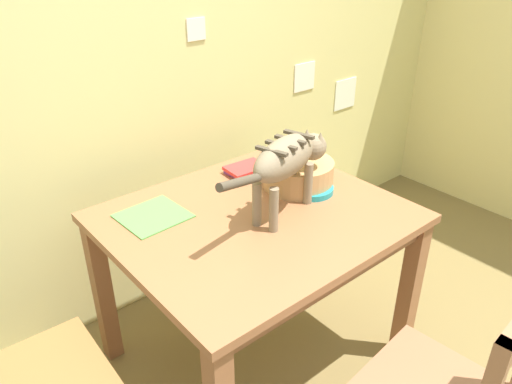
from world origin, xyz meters
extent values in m
cube|color=#DDD284|center=(0.00, 1.75, 1.25)|extent=(4.79, 0.10, 2.50)
cube|color=white|center=(0.93, 1.70, 1.01)|extent=(0.16, 0.01, 0.16)
cube|color=white|center=(0.20, 1.70, 1.35)|extent=(0.10, 0.01, 0.10)
cube|color=white|center=(1.31, 1.70, 0.83)|extent=(0.19, 0.01, 0.19)
cube|color=#945D3A|center=(-0.02, 1.01, 0.74)|extent=(1.12, 0.96, 0.03)
cube|color=brown|center=(-0.02, 1.01, 0.69)|extent=(1.04, 0.88, 0.07)
cube|color=#945D3A|center=(0.49, 0.58, 0.36)|extent=(0.07, 0.07, 0.72)
cube|color=#945D3A|center=(-0.53, 1.44, 0.36)|extent=(0.07, 0.07, 0.72)
cube|color=#945D3A|center=(0.49, 1.44, 0.36)|extent=(0.07, 0.07, 0.72)
ellipsoid|color=#826F54|center=(0.07, 0.95, 1.00)|extent=(0.39, 0.23, 0.15)
cube|color=#473D2E|center=(-0.02, 0.92, 1.06)|extent=(0.05, 0.13, 0.01)
cube|color=#473D2E|center=(0.04, 0.94, 1.06)|extent=(0.05, 0.13, 0.01)
cube|color=#473D2E|center=(0.10, 0.96, 1.06)|extent=(0.05, 0.13, 0.01)
cube|color=#473D2E|center=(0.17, 0.98, 1.06)|extent=(0.05, 0.13, 0.01)
cylinder|color=#826F54|center=(0.18, 1.02, 0.85)|extent=(0.04, 0.04, 0.18)
cylinder|color=#826F54|center=(0.20, 0.95, 0.85)|extent=(0.04, 0.04, 0.18)
cylinder|color=#826F54|center=(-0.07, 0.95, 0.85)|extent=(0.04, 0.04, 0.18)
cylinder|color=#826F54|center=(-0.05, 0.88, 0.85)|extent=(0.04, 0.04, 0.18)
sphere|color=#826F54|center=(0.29, 1.01, 0.97)|extent=(0.11, 0.11, 0.11)
cone|color=#826F54|center=(0.28, 1.04, 1.02)|extent=(0.04, 0.04, 0.05)
cone|color=#826F54|center=(0.29, 0.98, 1.02)|extent=(0.04, 0.04, 0.05)
cylinder|color=#473D2E|center=(-0.21, 0.87, 1.02)|extent=(0.23, 0.09, 0.08)
cylinder|color=teal|center=(0.29, 1.01, 0.77)|extent=(0.20, 0.20, 0.03)
cylinder|color=#317EBC|center=(0.29, 1.01, 0.82)|extent=(0.08, 0.08, 0.08)
torus|color=#317EBC|center=(0.34, 1.01, 0.83)|extent=(0.05, 0.01, 0.05)
cube|color=#579D4A|center=(-0.34, 1.26, 0.76)|extent=(0.26, 0.25, 0.01)
cube|color=#99439D|center=(0.20, 1.34, 0.77)|extent=(0.19, 0.14, 0.02)
cube|color=red|center=(0.19, 1.33, 0.79)|extent=(0.19, 0.14, 0.02)
cylinder|color=tan|center=(0.28, 1.08, 0.82)|extent=(0.31, 0.31, 0.12)
cylinder|color=brown|center=(0.28, 1.08, 0.82)|extent=(0.25, 0.25, 0.10)
cube|color=#946040|center=(0.20, 0.39, 0.21)|extent=(0.04, 0.04, 0.42)
cube|color=olive|center=(-0.92, 1.05, 0.44)|extent=(0.43, 0.43, 0.04)
cube|color=olive|center=(-0.73, 1.23, 0.21)|extent=(0.04, 0.04, 0.42)
camera|label=1|loc=(-1.11, -0.28, 1.77)|focal=34.52mm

